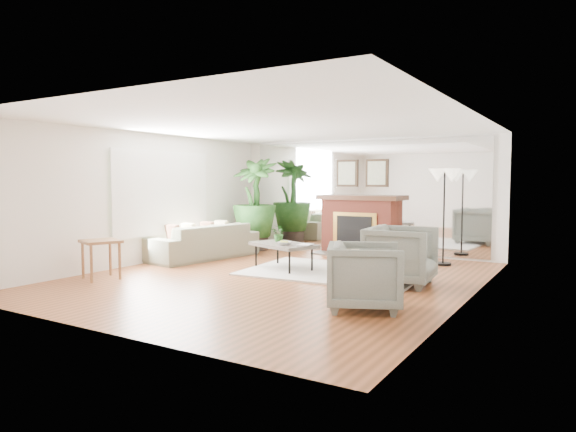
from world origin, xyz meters
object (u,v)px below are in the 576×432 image
Objects in this scene: coffee_table at (283,246)px; floor_lamp at (445,183)px; armchair_front at (365,276)px; side_table at (101,246)px; fireplace at (358,223)px; armchair_back at (401,255)px; potted_ficus at (255,201)px; sofa at (203,241)px.

coffee_table is 0.75× the size of floor_lamp.
armchair_front is at bearing -38.39° from coffee_table.
side_table is 0.40× the size of floor_lamp.
armchair_front reaches higher than side_table.
armchair_back is at bearing -55.42° from fireplace.
coffee_table is 1.89× the size of side_table.
side_table is at bearing -91.80° from potted_ficus.
side_table is at bearing -133.01° from coffee_table.
sofa is (-2.45, -2.26, -0.31)m from fireplace.
side_table is 4.20m from potted_ficus.
coffee_table is 2.22m from armchair_back.
armchair_front is 0.43× the size of potted_ficus.
floor_lamp reaches higher than sofa.
sofa is 3.33× the size of side_table.
floor_lamp is at bearing 41.07° from coffee_table.
armchair_front is at bearing 72.92° from sofa.
armchair_back reaches higher than coffee_table.
potted_ficus is at bearing -164.01° from fireplace.
side_table reaches higher than coffee_table.
armchair_front is (2.00, -4.41, -0.25)m from fireplace.
armchair_back is 1.09× the size of armchair_front.
armchair_front is 4.42m from side_table.
coffee_table is at bearing -97.16° from fireplace.
fireplace reaches higher than coffee_table.
armchair_back is at bearing -4.38° from coffee_table.
sofa is 2.65× the size of armchair_front.
side_table is at bearing 110.95° from armchair_back.
armchair_back is 2.44m from floor_lamp.
floor_lamp reaches higher than coffee_table.
armchair_back is (4.34, -0.48, 0.10)m from sofa.
coffee_table is 1.37× the size of armchair_back.
floor_lamp is at bearing -6.89° from armchair_back.
potted_ficus reaches higher than floor_lamp.
potted_ficus is (0.13, 4.16, 0.59)m from side_table.
potted_ficus reaches higher than fireplace.
floor_lamp is (4.43, 1.69, 1.20)m from sofa.
armchair_back is (2.22, -0.17, 0.01)m from coffee_table.
floor_lamp is at bearing 119.65° from sofa.
sofa reaches higher than coffee_table.
potted_ficus reaches higher than sofa.
armchair_back is at bearing -92.20° from floor_lamp.
coffee_table is 1.50× the size of armchair_front.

